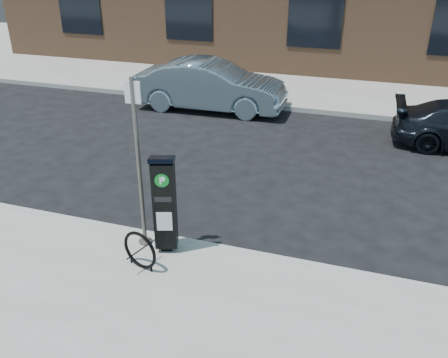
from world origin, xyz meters
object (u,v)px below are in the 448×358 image
at_px(sign_pole, 139,167).
at_px(car_silver, 211,85).
at_px(bike_rack, 140,250).
at_px(parking_kiosk, 165,203).

xyz_separation_m(sign_pole, car_silver, (-1.58, 7.70, -0.79)).
height_order(bike_rack, car_silver, car_silver).
distance_m(sign_pole, bike_rack, 1.30).
xyz_separation_m(parking_kiosk, bike_rack, (-0.18, -0.60, -0.55)).
bearing_deg(bike_rack, parking_kiosk, 88.91).
bearing_deg(parking_kiosk, bike_rack, -124.74).
bearing_deg(bike_rack, sign_pole, 126.78).
xyz_separation_m(parking_kiosk, car_silver, (-2.01, 7.75, -0.25)).
bearing_deg(car_silver, parking_kiosk, -167.22).
distance_m(sign_pole, car_silver, 7.90).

